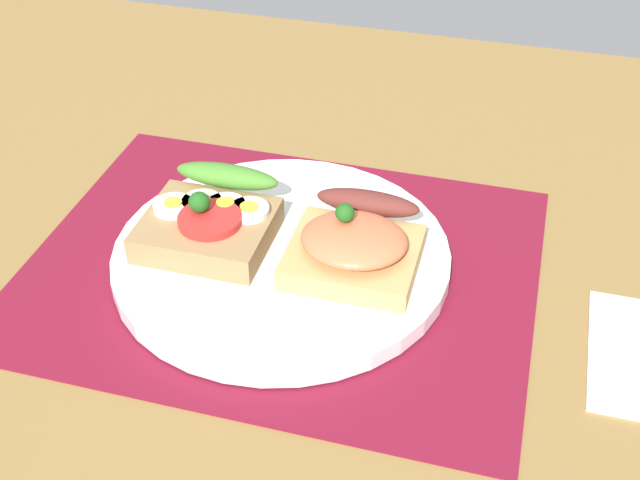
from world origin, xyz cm
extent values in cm
cube|color=olive|center=(0.00, 0.00, -1.60)|extent=(120.00, 90.00, 3.20)
cube|color=maroon|center=(0.00, 0.00, 0.15)|extent=(37.94, 30.24, 0.30)
cylinder|color=white|center=(0.00, 0.00, 0.99)|extent=(25.33, 25.33, 1.38)
cube|color=#947349|center=(-5.62, -0.51, 2.74)|extent=(9.47, 8.30, 2.13)
cylinder|color=red|center=(-5.15, -0.95, 4.10)|extent=(4.73, 4.73, 0.60)
ellipsoid|color=#45812B|center=(-5.62, 4.04, 4.70)|extent=(8.33, 2.20, 1.80)
sphere|color=#1E5919|center=(-6.06, -0.51, 5.20)|extent=(1.60, 1.60, 1.60)
cylinder|color=white|center=(-8.47, 0.49, 4.05)|extent=(3.03, 3.03, 0.50)
cylinder|color=yellow|center=(-8.47, 0.49, 4.38)|extent=(1.37, 1.37, 0.16)
cylinder|color=white|center=(-6.57, 1.00, 4.05)|extent=(3.03, 3.03, 0.50)
cylinder|color=yellow|center=(-6.57, 1.00, 4.38)|extent=(1.37, 1.37, 0.16)
cylinder|color=white|center=(-4.68, 1.06, 4.05)|extent=(3.03, 3.03, 0.50)
cylinder|color=yellow|center=(-4.68, 1.06, 4.38)|extent=(1.37, 1.37, 0.16)
cylinder|color=white|center=(-2.78, 1.01, 4.05)|extent=(3.03, 3.03, 0.50)
cylinder|color=yellow|center=(-2.78, 1.01, 4.38)|extent=(1.37, 1.37, 0.16)
cube|color=tan|center=(5.62, -0.51, 2.52)|extent=(9.33, 8.28, 1.69)
ellipsoid|color=#F26B43|center=(5.70, -0.75, 4.32)|extent=(7.65, 6.63, 1.90)
ellipsoid|color=maroon|center=(5.62, 4.04, 4.27)|extent=(7.93, 2.20, 1.80)
sphere|color=#1E5919|center=(4.82, 0.09, 5.97)|extent=(1.40, 1.40, 1.40)
camera|label=1|loc=(15.90, -46.77, 40.62)|focal=47.15mm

